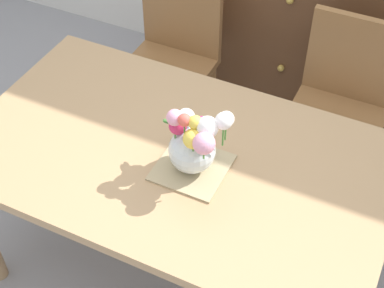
{
  "coord_description": "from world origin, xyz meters",
  "views": [
    {
      "loc": [
        0.68,
        -1.29,
        2.22
      ],
      "look_at": [
        0.08,
        -0.04,
        0.85
      ],
      "focal_mm": 54.11,
      "sensor_mm": 36.0,
      "label": 1
    }
  ],
  "objects_px": {
    "chair_left": "(172,53)",
    "chair_right": "(341,101)",
    "dining_table": "(176,170)",
    "dresser": "(353,40)",
    "flower_vase": "(194,143)"
  },
  "relations": [
    {
      "from": "dining_table",
      "to": "chair_left",
      "type": "height_order",
      "value": "chair_left"
    },
    {
      "from": "chair_left",
      "to": "chair_right",
      "type": "distance_m",
      "value": 0.86
    },
    {
      "from": "chair_right",
      "to": "dresser",
      "type": "relative_size",
      "value": 0.64
    },
    {
      "from": "chair_left",
      "to": "dresser",
      "type": "distance_m",
      "value": 0.94
    },
    {
      "from": "dresser",
      "to": "chair_left",
      "type": "bearing_deg",
      "value": -145.88
    },
    {
      "from": "dining_table",
      "to": "chair_right",
      "type": "xyz_separation_m",
      "value": [
        0.43,
        0.8,
        -0.12
      ]
    },
    {
      "from": "dining_table",
      "to": "dresser",
      "type": "bearing_deg",
      "value": 75.12
    },
    {
      "from": "dining_table",
      "to": "flower_vase",
      "type": "bearing_deg",
      "value": -25.81
    },
    {
      "from": "chair_left",
      "to": "chair_right",
      "type": "xyz_separation_m",
      "value": [
        0.86,
        0.0,
        0.0
      ]
    },
    {
      "from": "chair_left",
      "to": "dresser",
      "type": "xyz_separation_m",
      "value": [
        0.78,
        0.53,
        -0.02
      ]
    },
    {
      "from": "dining_table",
      "to": "dresser",
      "type": "relative_size",
      "value": 1.11
    },
    {
      "from": "chair_right",
      "to": "dresser",
      "type": "xyz_separation_m",
      "value": [
        -0.08,
        0.53,
        -0.02
      ]
    },
    {
      "from": "chair_left",
      "to": "dresser",
      "type": "bearing_deg",
      "value": -145.88
    },
    {
      "from": "chair_left",
      "to": "flower_vase",
      "type": "distance_m",
      "value": 1.05
    },
    {
      "from": "dining_table",
      "to": "dresser",
      "type": "height_order",
      "value": "dresser"
    }
  ]
}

